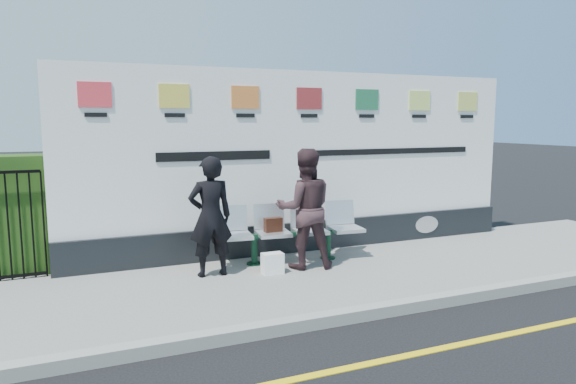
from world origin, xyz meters
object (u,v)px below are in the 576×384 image
at_px(woman_left, 210,217).
at_px(woman_right, 305,209).
at_px(billboard, 307,174).
at_px(bench, 292,246).

xyz_separation_m(woman_left, woman_right, (1.40, -0.13, 0.04)).
xyz_separation_m(billboard, woman_right, (-0.49, -0.99, -0.41)).
relative_size(billboard, woman_left, 4.70).
xyz_separation_m(bench, woman_left, (-1.35, -0.24, 0.61)).
height_order(billboard, woman_right, billboard).
relative_size(woman_left, woman_right, 0.95).
relative_size(billboard, bench, 3.48).
xyz_separation_m(billboard, woman_left, (-1.89, -0.86, -0.45)).
bearing_deg(bench, woman_right, -75.84).
bearing_deg(billboard, bench, -131.00).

